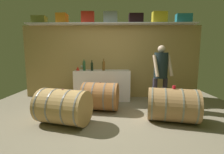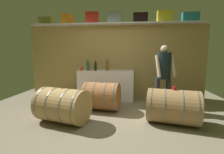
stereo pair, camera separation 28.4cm
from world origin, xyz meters
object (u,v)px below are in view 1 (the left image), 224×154
wine_barrel_near (173,105)px  toolcase_red (88,18)px  red_funnel (78,68)px  work_cabinet (102,85)px  toolcase_orange (62,19)px  wine_bottle_dark (92,66)px  wine_bottle_green (84,65)px  winemaker_pouring (161,70)px  tasting_cup (174,87)px  toolcase_grey (111,18)px  toolcase_yellow (159,18)px  wine_barrel_far (100,96)px  toolcase_teal (184,19)px  wine_bottle_amber (104,65)px  toolcase_olive (39,20)px  wine_glass (82,67)px  toolcase_black (136,19)px  wine_barrel_flank (63,107)px

wine_barrel_near → toolcase_red: bearing=150.8°
red_funnel → work_cabinet: bearing=6.4°
toolcase_orange → wine_bottle_dark: (0.88, -0.31, -1.35)m
wine_bottle_green → winemaker_pouring: (1.98, -0.65, -0.07)m
toolcase_orange → work_cabinet: bearing=-5.7°
toolcase_orange → red_funnel: (0.47, -0.27, -1.42)m
work_cabinet → tasting_cup: (1.50, -1.56, 0.26)m
toolcase_orange → wine_bottle_green: toolcase_orange is taller
toolcase_red → toolcase_grey: (0.65, 0.00, -0.01)m
toolcase_orange → toolcase_red: (0.74, 0.00, 0.03)m
toolcase_grey → toolcase_yellow: 1.40m
wine_bottle_green → winemaker_pouring: 2.09m
wine_barrel_far → toolcase_teal: bearing=33.7°
toolcase_red → tasting_cup: (1.92, -1.75, -1.67)m
wine_bottle_amber → toolcase_olive: bearing=171.7°
toolcase_grey → work_cabinet: bearing=-138.9°
wine_bottle_dark → wine_glass: (-0.31, 0.15, -0.02)m
wine_barrel_far → winemaker_pouring: size_ratio=0.59×
wine_bottle_dark → toolcase_orange: bearing=160.4°
toolcase_orange → winemaker_pouring: toolcase_orange is taller
toolcase_red → wine_glass: bearing=-140.1°
toolcase_grey → toolcase_teal: (2.09, 0.00, -0.03)m
wine_bottle_amber → winemaker_pouring: bearing=-24.1°
toolcase_black → wine_barrel_near: 2.71m
toolcase_olive → toolcase_teal: size_ratio=0.90×
toolcase_yellow → tasting_cup: (-0.13, -1.75, -1.67)m
toolcase_yellow → toolcase_teal: (0.69, 0.00, -0.03)m
toolcase_red → red_funnel: bearing=-138.2°
toolcase_orange → wine_barrel_flank: toolcase_orange is taller
red_funnel → wine_bottle_green: bearing=1.5°
toolcase_olive → toolcase_yellow: toolcase_yellow is taller
work_cabinet → wine_glass: wine_glass is taller
toolcase_red → wine_glass: 1.42m
wine_barrel_near → wine_barrel_flank: (-2.11, -0.14, 0.00)m
work_cabinet → wine_bottle_dark: 0.64m
wine_bottle_green → wine_barrel_far: wine_bottle_green is taller
wine_glass → wine_barrel_far: wine_glass is taller
toolcase_orange → winemaker_pouring: size_ratio=0.19×
tasting_cup → work_cabinet: bearing=134.0°
wine_glass → red_funnel: (-0.10, -0.11, -0.04)m
winemaker_pouring → toolcase_red: bearing=-40.1°
tasting_cup → wine_barrel_far: bearing=156.5°
toolcase_olive → toolcase_grey: 2.06m
wine_bottle_dark → red_funnel: bearing=173.3°
wine_glass → wine_barrel_near: wine_glass is taller
red_funnel → wine_barrel_far: 1.24m
toolcase_black → toolcase_yellow: toolcase_yellow is taller
wine_glass → wine_barrel_near: 2.70m
toolcase_yellow → tasting_cup: 2.42m
wine_bottle_green → tasting_cup: wine_bottle_green is taller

